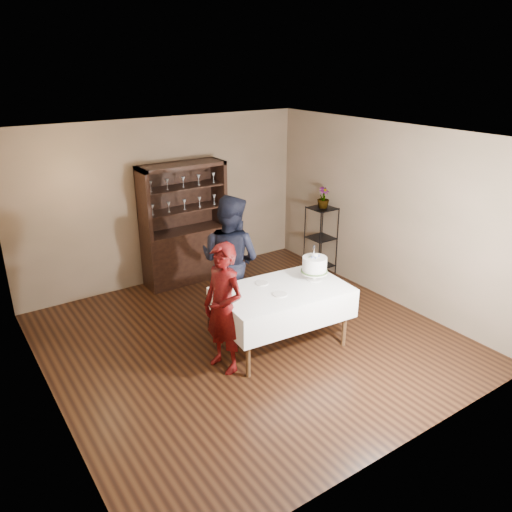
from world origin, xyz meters
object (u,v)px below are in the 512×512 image
object	(u,v)px
man	(230,260)
potted_plant	(323,198)
china_hutch	(185,243)
plant_etagere	(321,238)
cake_table	(282,302)
cake	(314,266)
woman	(223,308)

from	to	relation	value
man	potted_plant	bearing A→B (deg)	-103.20
china_hutch	plant_etagere	distance (m)	2.33
cake_table	cake	size ratio (longest dim) A/B	3.50
china_hutch	woman	xyz separation A→B (m)	(-0.80, -2.62, 0.14)
china_hutch	cake_table	size ratio (longest dim) A/B	1.16
cake_table	potted_plant	size ratio (longest dim) A/B	4.87
china_hutch	plant_etagere	bearing A→B (deg)	-26.83
cake_table	woman	size ratio (longest dim) A/B	1.07
china_hutch	man	size ratio (longest dim) A/B	1.07
cake	potted_plant	xyz separation A→B (m)	(1.50, 1.56, 0.34)
woman	cake_table	bearing A→B (deg)	77.11
plant_etagere	cake	xyz separation A→B (m)	(-1.50, -1.57, 0.37)
cake_table	woman	bearing A→B (deg)	-179.64
plant_etagere	cake_table	bearing A→B (deg)	-142.16
man	cake	bearing A→B (deg)	-172.35
cake_table	woman	distance (m)	0.89
cake_table	woman	xyz separation A→B (m)	(-0.87, -0.01, 0.17)
cake_table	potted_plant	xyz separation A→B (m)	(2.02, 1.55, 0.73)
china_hutch	cake_table	xyz separation A→B (m)	(0.07, -2.61, -0.03)
woman	potted_plant	world-z (taller)	woman
plant_etagere	china_hutch	bearing A→B (deg)	153.17
cake	man	bearing A→B (deg)	125.92
cake_table	potted_plant	distance (m)	2.65
woman	potted_plant	size ratio (longest dim) A/B	4.54
plant_etagere	man	xyz separation A→B (m)	(-2.20, -0.60, 0.28)
woman	man	xyz separation A→B (m)	(0.68, 0.97, 0.12)
china_hutch	plant_etagere	size ratio (longest dim) A/B	1.67
man	cake	distance (m)	1.20
cake_table	cake	world-z (taller)	cake
cake_table	cake	bearing A→B (deg)	-0.60
man	potted_plant	xyz separation A→B (m)	(2.20, 0.59, 0.43)
china_hutch	potted_plant	size ratio (longest dim) A/B	5.63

